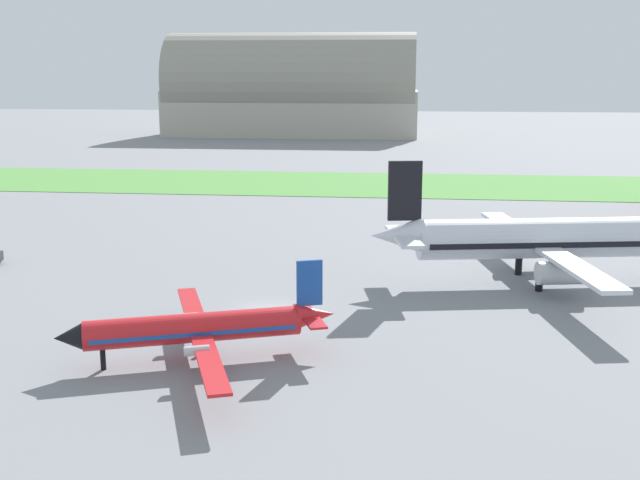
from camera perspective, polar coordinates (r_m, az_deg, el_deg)
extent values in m
plane|color=gray|center=(62.23, -3.74, -5.05)|extent=(600.00, 600.00, 0.00)
cube|color=#549342|center=(130.28, 1.68, 4.05)|extent=(360.00, 28.00, 0.08)
cylinder|color=red|center=(51.53, -9.00, -6.22)|extent=(13.40, 6.53, 1.89)
cone|color=black|center=(51.50, -17.46, -6.66)|extent=(2.42, 2.40, 1.85)
cone|color=red|center=(52.66, -0.35, -5.39)|extent=(3.07, 2.52, 1.70)
cube|color=#19479E|center=(51.57, -9.00, -6.37)|extent=(12.71, 6.30, 0.26)
cube|color=red|center=(46.79, -7.94, -8.54)|extent=(4.88, 10.20, 0.19)
cube|color=red|center=(56.60, -9.09, -4.89)|extent=(4.88, 10.20, 0.19)
cylinder|color=#B7BABF|center=(48.49, -8.81, -7.81)|extent=(1.63, 1.10, 0.60)
cylinder|color=#B7BABF|center=(54.77, -9.47, -5.49)|extent=(1.63, 1.10, 0.60)
cube|color=#19479E|center=(51.95, -0.76, -3.08)|extent=(1.67, 0.81, 3.02)
cube|color=red|center=(51.37, -0.41, -5.90)|extent=(1.99, 2.87, 0.15)
cube|color=red|center=(53.82, -1.08, -5.06)|extent=(1.99, 2.87, 0.15)
cylinder|color=black|center=(51.93, -15.25, -8.24)|extent=(0.34, 0.34, 1.32)
cylinder|color=black|center=(50.39, -7.66, -8.55)|extent=(0.34, 0.34, 1.32)
cylinder|color=black|center=(53.89, -8.12, -7.17)|extent=(0.34, 0.34, 1.32)
cylinder|color=silver|center=(72.04, 16.01, 0.14)|extent=(23.14, 7.65, 3.50)
cone|color=silver|center=(68.52, 5.49, 0.33)|extent=(4.95, 3.91, 3.15)
cube|color=black|center=(72.10, 16.00, -0.07)|extent=(21.90, 7.48, 0.49)
cube|color=silver|center=(79.02, 13.68, 0.84)|extent=(5.00, 15.40, 0.35)
cube|color=silver|center=(65.01, 17.73, -1.79)|extent=(5.00, 15.40, 0.35)
cylinder|color=#B7BABF|center=(76.72, 14.25, -0.47)|extent=(4.10, 2.59, 1.92)
cylinder|color=#B7BABF|center=(67.78, 16.81, -2.27)|extent=(4.10, 2.59, 1.92)
cube|color=black|center=(67.95, 6.09, 3.52)|extent=(2.89, 0.94, 5.09)
cube|color=silver|center=(70.79, 5.70, 0.64)|extent=(2.69, 4.72, 0.28)
cube|color=silver|center=(66.51, 6.35, -0.13)|extent=(2.69, 4.72, 0.28)
cylinder|color=black|center=(74.67, 14.02, -1.59)|extent=(0.63, 0.63, 2.22)
cylinder|color=black|center=(69.64, 15.41, -2.65)|extent=(0.63, 0.63, 2.22)
cube|color=#B2AD9E|center=(226.67, -1.98, 9.06)|extent=(69.57, 24.09, 12.47)
cylinder|color=gray|center=(226.37, -2.00, 11.25)|extent=(68.18, 26.49, 26.49)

